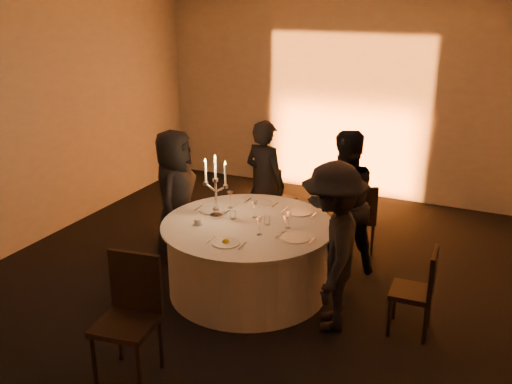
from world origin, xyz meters
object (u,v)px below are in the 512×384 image
at_px(banquet_table, 248,257).
at_px(chair_back_left, 272,196).
at_px(chair_back_right, 358,215).
at_px(coffee_cup, 198,222).
at_px(guest_back_right, 343,203).
at_px(chair_front, 130,309).
at_px(chair_left, 175,206).
at_px(chair_right, 420,287).
at_px(guest_right, 333,248).
at_px(guest_left, 175,196).
at_px(guest_back_left, 265,183).
at_px(candelabra, 216,195).

bearing_deg(banquet_table, chair_back_left, 103.72).
xyz_separation_m(chair_back_right, coffee_cup, (-1.26, -1.63, 0.31)).
bearing_deg(guest_back_right, banquet_table, 4.40).
bearing_deg(chair_front, chair_left, 106.72).
height_order(chair_left, chair_right, chair_right).
bearing_deg(chair_back_right, chair_front, 42.31).
bearing_deg(chair_back_right, chair_back_left, -31.99).
bearing_deg(coffee_cup, chair_front, -82.44).
distance_m(banquet_table, chair_back_left, 1.51).
height_order(chair_back_left, chair_right, chair_back_left).
relative_size(chair_back_right, chair_front, 0.83).
distance_m(chair_front, guest_right, 1.88).
relative_size(guest_right, coffee_cup, 14.80).
xyz_separation_m(guest_left, guest_back_left, (0.75, 0.87, 0.00)).
bearing_deg(coffee_cup, chair_right, 4.36).
bearing_deg(coffee_cup, guest_back_right, 41.34).
height_order(chair_left, chair_back_left, chair_back_left).
bearing_deg(guest_back_left, chair_back_left, -71.13).
height_order(chair_front, guest_back_left, guest_back_left).
distance_m(banquet_table, chair_back_right, 1.60).
relative_size(chair_back_right, guest_right, 0.54).
xyz_separation_m(chair_back_right, guest_back_left, (-1.15, -0.18, 0.30)).
distance_m(chair_left, candelabra, 1.35).
height_order(chair_back_left, chair_front, chair_front).
xyz_separation_m(chair_back_left, candelabra, (-0.03, -1.43, 0.47)).
bearing_deg(chair_right, candelabra, -95.41).
bearing_deg(chair_right, chair_back_right, -148.85).
height_order(coffee_cup, candelabra, candelabra).
height_order(guest_back_left, candelabra, guest_back_left).
height_order(chair_front, coffee_cup, chair_front).
height_order(guest_back_left, guest_back_right, guest_back_right).
height_order(banquet_table, chair_right, chair_right).
distance_m(chair_back_right, chair_right, 1.75).
height_order(chair_back_right, coffee_cup, chair_back_right).
xyz_separation_m(chair_left, chair_back_left, (1.03, 0.70, 0.06)).
bearing_deg(guest_back_left, chair_left, 39.03).
bearing_deg(guest_back_right, chair_front, 24.70).
distance_m(guest_left, guest_back_left, 1.15).
distance_m(chair_front, guest_left, 2.16).
xyz_separation_m(guest_back_left, guest_back_right, (1.11, -0.38, 0.03)).
height_order(chair_back_right, guest_left, guest_left).
height_order(chair_back_left, candelabra, candelabra).
bearing_deg(chair_front, chair_back_right, 62.29).
relative_size(chair_front, guest_back_right, 0.64).
bearing_deg(guest_back_right, coffee_cup, -1.45).
relative_size(chair_front, guest_back_left, 0.66).
height_order(chair_back_right, chair_front, chair_front).
height_order(chair_left, chair_back_right, chair_back_right).
relative_size(chair_left, chair_back_right, 0.97).
bearing_deg(guest_back_right, guest_back_left, -61.60).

